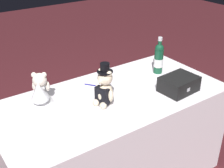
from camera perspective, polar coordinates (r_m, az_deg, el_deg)
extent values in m
cube|color=white|center=(2.34, 0.00, -10.67)|extent=(1.67, 0.81, 0.78)
ellipsoid|color=beige|center=(2.00, -1.31, -1.88)|extent=(0.11, 0.10, 0.15)
cube|color=black|center=(1.98, -1.88, -2.23)|extent=(0.07, 0.11, 0.11)
sphere|color=beige|center=(1.95, -1.34, 1.17)|extent=(0.10, 0.10, 0.10)
sphere|color=beige|center=(1.92, -2.15, 0.56)|extent=(0.04, 0.04, 0.04)
sphere|color=beige|center=(1.95, -2.15, 2.51)|extent=(0.04, 0.04, 0.04)
sphere|color=beige|center=(1.91, -0.54, 1.95)|extent=(0.04, 0.04, 0.04)
ellipsoid|color=beige|center=(2.02, -2.86, -1.23)|extent=(0.03, 0.03, 0.08)
ellipsoid|color=beige|center=(1.95, -0.23, -2.29)|extent=(0.03, 0.03, 0.08)
sphere|color=beige|center=(2.01, -3.06, -3.56)|extent=(0.05, 0.05, 0.05)
sphere|color=beige|center=(1.97, -1.69, -4.15)|extent=(0.05, 0.05, 0.05)
cylinder|color=black|center=(1.92, -1.36, 2.39)|extent=(0.11, 0.11, 0.01)
cylinder|color=black|center=(1.91, -1.37, 3.22)|extent=(0.06, 0.06, 0.06)
cone|color=white|center=(2.07, -13.34, -1.89)|extent=(0.16, 0.16, 0.13)
ellipsoid|color=white|center=(2.05, -13.51, -0.53)|extent=(0.07, 0.06, 0.06)
sphere|color=silver|center=(2.02, -13.67, 0.73)|extent=(0.09, 0.09, 0.09)
sphere|color=silver|center=(2.06, -13.44, 1.10)|extent=(0.04, 0.04, 0.04)
sphere|color=silver|center=(2.00, -12.86, 1.71)|extent=(0.04, 0.04, 0.04)
sphere|color=silver|center=(2.01, -14.71, 1.68)|extent=(0.04, 0.04, 0.04)
ellipsoid|color=silver|center=(2.06, -12.19, -0.39)|extent=(0.03, 0.03, 0.07)
ellipsoid|color=silver|center=(2.08, -14.58, -0.41)|extent=(0.03, 0.03, 0.07)
cone|color=white|center=(2.00, -13.78, -1.31)|extent=(0.18, 0.18, 0.14)
cylinder|color=#13442C|center=(2.46, 8.86, 4.30)|extent=(0.07, 0.07, 0.20)
sphere|color=#13442C|center=(2.42, 9.05, 6.73)|extent=(0.07, 0.07, 0.07)
cylinder|color=#13442C|center=(2.40, 9.13, 7.81)|extent=(0.03, 0.03, 0.08)
cylinder|color=silver|center=(2.39, 9.19, 8.49)|extent=(0.04, 0.04, 0.03)
cylinder|color=white|center=(2.47, 8.84, 4.09)|extent=(0.07, 0.07, 0.07)
cylinder|color=navy|center=(2.26, -3.67, -0.25)|extent=(0.09, 0.11, 0.01)
cone|color=silver|center=(2.29, -5.23, -0.01)|extent=(0.01, 0.01, 0.01)
cube|color=black|center=(2.22, 12.63, -0.01)|extent=(0.27, 0.22, 0.11)
cube|color=#B7B7BF|center=(2.16, 14.34, -1.04)|extent=(0.03, 0.01, 0.03)
cube|color=white|center=(1.90, -8.14, -6.24)|extent=(0.26, 0.30, 0.02)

